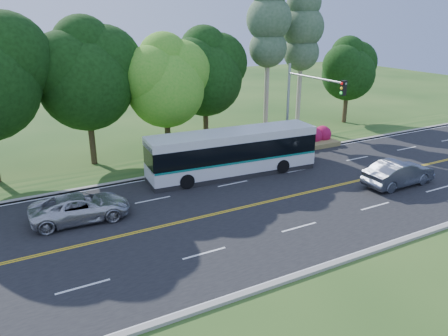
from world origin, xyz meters
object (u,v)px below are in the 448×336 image
transit_bus (232,153)px  suv (81,207)px  sedan (399,173)px  traffic_signal (304,99)px

transit_bus → suv: size_ratio=2.29×
suv → transit_bus: bearing=-74.6°
sedan → suv: 19.56m
transit_bus → sedan: size_ratio=2.38×
transit_bus → suv: 10.86m
traffic_signal → sedan: traffic_signal is taller
sedan → suv: size_ratio=0.96×
traffic_signal → sedan: 8.46m
traffic_signal → suv: size_ratio=1.35×
traffic_signal → transit_bus: (-6.16, -0.37, -3.13)m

